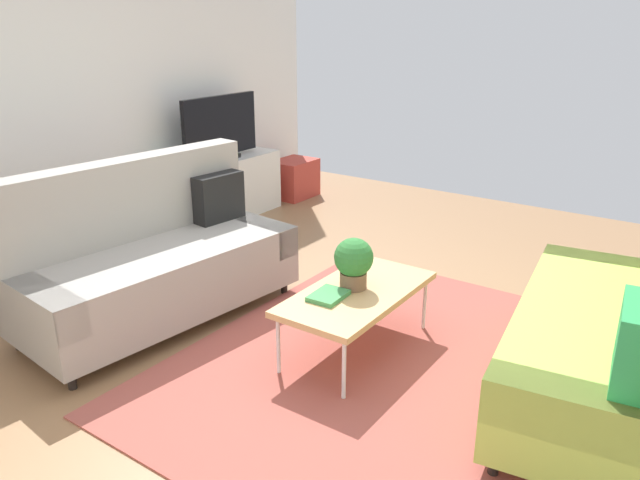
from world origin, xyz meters
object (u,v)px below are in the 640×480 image
object	(u,v)px
tv_console	(222,189)
storage_trunk	(294,178)
couch_green	(615,332)
potted_plant	(353,261)
coffee_table	(357,294)
couch_beige	(154,257)
bottle_0	(209,152)
vase_1	(189,159)
vase_0	(174,161)
bottle_1	(216,154)
table_book_0	(328,296)
tv	(220,129)

from	to	relation	value
tv_console	storage_trunk	xyz separation A→B (m)	(1.10, -0.10, -0.10)
couch_green	potted_plant	distance (m)	1.50
potted_plant	coffee_table	bearing A→B (deg)	-115.49
couch_beige	couch_green	xyz separation A→B (m)	(0.68, -2.84, 0.00)
tv_console	bottle_0	bearing A→B (deg)	-168.79
couch_beige	vase_1	size ratio (longest dim) A/B	15.19
vase_0	bottle_1	bearing A→B (deg)	-10.74
table_book_0	bottle_0	xyz separation A→B (m)	(1.52, 2.47, 0.32)
table_book_0	couch_beige	bearing A→B (deg)	98.13
bottle_0	bottle_1	bearing A→B (deg)	0.00
couch_green	table_book_0	bearing A→B (deg)	100.15
coffee_table	bottle_1	world-z (taller)	bottle_1
table_book_0	bottle_1	xyz separation A→B (m)	(1.62, 2.47, 0.28)
bottle_1	coffee_table	bearing A→B (deg)	-119.21
coffee_table	bottle_0	distance (m)	2.91
tv_console	storage_trunk	world-z (taller)	tv_console
storage_trunk	vase_1	world-z (taller)	vase_1
couch_beige	storage_trunk	world-z (taller)	couch_beige
couch_green	storage_trunk	size ratio (longest dim) A/B	3.84
couch_beige	bottle_1	bearing A→B (deg)	-141.53
potted_plant	bottle_1	distance (m)	2.89
tv_console	potted_plant	distance (m)	2.99
bottle_0	table_book_0	bearing A→B (deg)	-121.63
bottle_1	table_book_0	bearing A→B (deg)	-123.22
tv	coffee_table	bearing A→B (deg)	-120.78
bottle_0	couch_beige	bearing A→B (deg)	-146.33
bottle_0	bottle_1	distance (m)	0.10
vase_0	bottle_0	bearing A→B (deg)	-13.39
coffee_table	vase_1	world-z (taller)	vase_1
coffee_table	potted_plant	bearing A→B (deg)	64.51
tv	tv_console	bearing A→B (deg)	90.00
tv_console	vase_1	world-z (taller)	vase_1
coffee_table	bottle_1	distance (m)	2.95
couch_beige	table_book_0	xyz separation A→B (m)	(0.19, -1.33, -0.01)
couch_beige	bottle_0	world-z (taller)	couch_beige
couch_beige	storage_trunk	bearing A→B (deg)	-154.03
tv_console	vase_1	distance (m)	0.55
couch_green	table_book_0	distance (m)	1.58
potted_plant	vase_0	bearing A→B (deg)	70.25
couch_beige	couch_green	distance (m)	2.92
tv	storage_trunk	bearing A→B (deg)	-4.16
coffee_table	vase_1	xyz separation A→B (m)	(1.14, 2.65, 0.31)
coffee_table	tv_console	world-z (taller)	tv_console
coffee_table	table_book_0	size ratio (longest dim) A/B	4.58
coffee_table	table_book_0	world-z (taller)	table_book_0
storage_trunk	bottle_0	distance (m)	1.41
table_book_0	coffee_table	bearing A→B (deg)	-24.56
storage_trunk	bottle_1	world-z (taller)	bottle_1
vase_1	couch_green	bearing A→B (deg)	-101.77
table_book_0	vase_1	distance (m)	2.90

